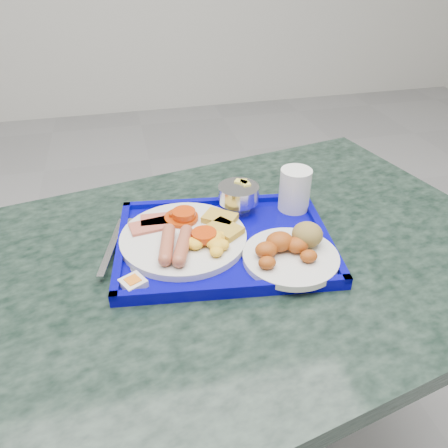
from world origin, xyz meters
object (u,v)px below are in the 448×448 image
(main_plate, at_px, (187,236))
(juice_cup, at_px, (295,188))
(fruit_bowl, at_px, (239,194))
(tray, at_px, (224,243))
(table, at_px, (231,320))
(bread_plate, at_px, (292,250))

(main_plate, distance_m, juice_cup, 0.27)
(main_plate, bearing_deg, fruit_bowl, 35.14)
(juice_cup, bearing_deg, tray, -155.03)
(table, relative_size, main_plate, 5.09)
(table, bearing_deg, tray, 106.86)
(main_plate, bearing_deg, bread_plate, -28.54)
(fruit_bowl, bearing_deg, table, -110.67)
(table, distance_m, bread_plate, 0.25)
(table, height_order, juice_cup, juice_cup)
(bread_plate, xyz_separation_m, fruit_bowl, (-0.05, 0.19, 0.02))
(main_plate, bearing_deg, tray, -11.53)
(table, relative_size, juice_cup, 13.55)
(table, distance_m, tray, 0.20)
(tray, bearing_deg, main_plate, 168.47)
(tray, distance_m, main_plate, 0.08)
(fruit_bowl, xyz_separation_m, juice_cup, (0.12, -0.02, 0.01))
(table, bearing_deg, fruit_bowl, 69.33)
(juice_cup, bearing_deg, bread_plate, -112.44)
(table, relative_size, bread_plate, 7.10)
(main_plate, bearing_deg, table, -28.05)
(table, relative_size, tray, 2.80)
(table, xyz_separation_m, fruit_bowl, (0.05, 0.14, 0.24))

